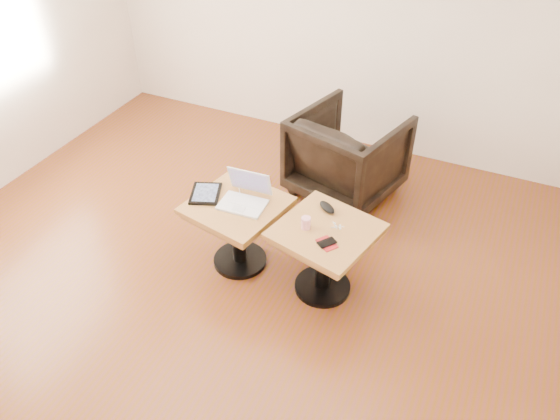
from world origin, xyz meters
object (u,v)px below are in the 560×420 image
at_px(laptop, 245,197).
at_px(armchair, 347,155).
at_px(side_table_left, 238,219).
at_px(side_table_right, 325,245).
at_px(striped_cup, 306,223).

relative_size(laptop, armchair, 0.40).
height_order(side_table_left, side_table_right, same).
height_order(laptop, striped_cup, laptop).
xyz_separation_m(side_table_right, striped_cup, (-0.12, -0.04, 0.17)).
bearing_deg(striped_cup, armchair, 95.73).
distance_m(laptop, striped_cup, 0.48).
bearing_deg(armchair, striped_cup, 111.46).
relative_size(striped_cup, armchair, 0.10).
bearing_deg(side_table_right, striped_cup, -146.90).
height_order(laptop, armchair, laptop).
xyz_separation_m(side_table_left, laptop, (0.04, 0.04, 0.18)).
height_order(side_table_right, striped_cup, striped_cup).
bearing_deg(striped_cup, side_table_left, 175.70).
bearing_deg(side_table_right, side_table_left, -166.00).
xyz_separation_m(laptop, striped_cup, (0.47, -0.08, -0.00)).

